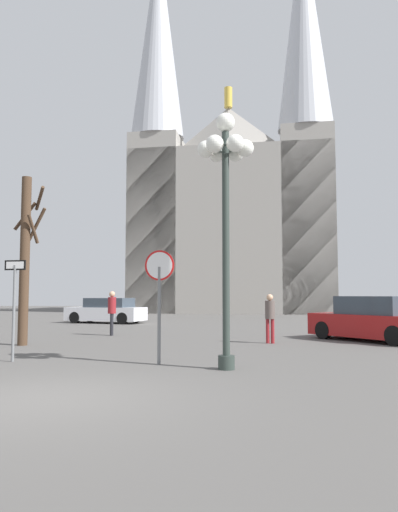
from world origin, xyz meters
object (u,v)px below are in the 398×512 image
Objects in this scene: stop_sign at (159,285)px; bare_tree at (25,256)px; street_lamp at (226,181)px; parked_car_near_white at (107,311)px; parked_car_far_red at (373,320)px; pedestrian_walking at (112,309)px; one_way_arrow_sign at (14,299)px; pedestrian_standing at (270,314)px; cathedral at (233,195)px.

bare_tree is (-5.02, 3.86, 1.01)m from stop_sign.
street_lamp is at bearing -22.76° from stop_sign.
parked_car_far_red reaches higher than parked_car_near_white.
stop_sign is 0.49× the size of bare_tree.
bare_tree is at bearing -168.27° from parked_car_far_red.
stop_sign is 1.52× the size of pedestrian_walking.
one_way_arrow_sign is 16.11m from parked_car_near_white.
street_lamp is 3.49× the size of pedestrian_standing.
stop_sign is at bearing -37.61° from bare_tree.
street_lamp is at bearing -34.46° from bare_tree.
street_lamp is at bearing -8.86° from one_way_arrow_sign.
cathedral is at bearing 81.87° from one_way_arrow_sign.
pedestrian_walking is at bearing -99.59° from cathedral.
pedestrian_walking is (0.40, 7.65, -0.45)m from one_way_arrow_sign.
bare_tree reaches higher than parked_car_near_white.
parked_car_near_white is (-5.68, 16.09, -1.17)m from stop_sign.
pedestrian_standing is (2.87, 5.15, -0.86)m from stop_sign.
pedestrian_walking is at bearing 87.00° from one_way_arrow_sign.
cathedral is at bearing 90.47° from street_lamp.
bare_tree is 1.16× the size of parked_car_near_white.
parked_car_far_red is at bearing 31.19° from one_way_arrow_sign.
street_lamp is 18.59m from parked_car_near_white.
parked_car_far_red is at bearing 43.85° from stop_sign.
parked_car_far_red is at bearing -38.89° from parked_car_near_white.
pedestrian_standing is at bearing 37.76° from one_way_arrow_sign.
street_lamp is (1.58, -0.66, 2.30)m from stop_sign.
parked_car_near_white is at bearing 106.72° from pedestrian_walking.
cathedral is 35.49m from stop_sign.
one_way_arrow_sign is 4.21m from bare_tree.
pedestrian_standing is at bearing -86.89° from cathedral.
parked_car_far_red is 2.78× the size of pedestrian_standing.
bare_tree is (-6.31, -30.41, -8.07)m from cathedral.
parked_car_near_white is at bearing 93.10° from bare_tree.
parked_car_far_red is 9.83m from pedestrian_walking.
pedestrian_standing is (-3.64, -1.11, 0.25)m from parked_car_far_red.
one_way_arrow_sign reaches higher than parked_car_near_white.
bare_tree is at bearing 142.39° from stop_sign.
one_way_arrow_sign reaches higher than pedestrian_walking.
parked_car_near_white is (-7.26, 16.76, -3.46)m from street_lamp.
street_lamp reaches higher than one_way_arrow_sign.
street_lamp is 10.18m from pedestrian_walking.
parked_car_near_white is at bearing 127.99° from pedestrian_standing.
street_lamp reaches higher than stop_sign.
parked_car_far_red is at bearing 54.52° from street_lamp.
parked_car_far_red is at bearing -8.99° from pedestrian_walking.
street_lamp reaches higher than parked_car_near_white.
pedestrian_walking is at bearing 156.40° from pedestrian_standing.
pedestrian_walking is (-9.70, 1.53, 0.33)m from parked_car_far_red.
stop_sign is 2.87m from street_lamp.
pedestrian_walking is (-4.77, 8.46, -3.08)m from street_lamp.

